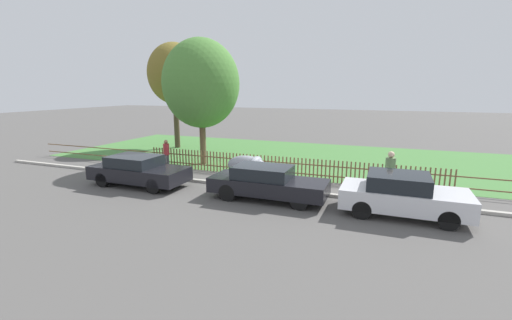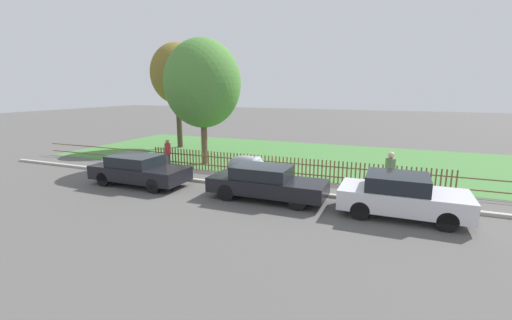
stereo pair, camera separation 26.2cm
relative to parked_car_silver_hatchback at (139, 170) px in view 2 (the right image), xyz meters
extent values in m
plane|color=#565451|center=(5.50, 1.32, -0.68)|extent=(120.00, 120.00, 0.00)
cube|color=#B2ADA3|center=(5.50, 1.42, -0.62)|extent=(31.11, 0.20, 0.12)
cube|color=#477F3D|center=(5.50, 9.06, -0.68)|extent=(31.11, 11.08, 0.01)
cube|color=brown|center=(5.50, 3.54, -0.39)|extent=(31.11, 0.03, 0.05)
cube|color=brown|center=(5.50, 3.54, 0.07)|extent=(31.11, 0.03, 0.05)
cube|color=brown|center=(-1.84, 3.52, -0.16)|extent=(0.06, 0.03, 1.05)
cube|color=brown|center=(-1.65, 3.52, -0.16)|extent=(0.06, 0.03, 1.05)
cube|color=brown|center=(-1.47, 3.52, -0.16)|extent=(0.06, 0.03, 1.05)
cube|color=brown|center=(-1.28, 3.52, -0.16)|extent=(0.06, 0.03, 1.05)
cube|color=brown|center=(-1.10, 3.52, -0.16)|extent=(0.06, 0.03, 1.05)
cube|color=brown|center=(-0.91, 3.52, -0.16)|extent=(0.06, 0.03, 1.05)
cube|color=brown|center=(-0.72, 3.52, -0.16)|extent=(0.06, 0.03, 1.05)
cube|color=brown|center=(-0.54, 3.52, -0.16)|extent=(0.06, 0.03, 1.05)
cube|color=brown|center=(-0.35, 3.52, -0.16)|extent=(0.06, 0.03, 1.05)
cube|color=brown|center=(-0.17, 3.52, -0.16)|extent=(0.06, 0.03, 1.05)
cube|color=brown|center=(0.02, 3.52, -0.16)|extent=(0.06, 0.03, 1.05)
cube|color=brown|center=(0.20, 3.52, -0.16)|extent=(0.06, 0.03, 1.05)
cube|color=brown|center=(0.39, 3.52, -0.16)|extent=(0.06, 0.03, 1.05)
cube|color=brown|center=(0.58, 3.52, -0.16)|extent=(0.06, 0.03, 1.05)
cube|color=brown|center=(0.76, 3.52, -0.16)|extent=(0.06, 0.03, 1.05)
cube|color=brown|center=(0.95, 3.52, -0.16)|extent=(0.06, 0.03, 1.05)
cube|color=brown|center=(1.13, 3.52, -0.16)|extent=(0.06, 0.03, 1.05)
cube|color=brown|center=(1.32, 3.52, -0.16)|extent=(0.06, 0.03, 1.05)
cube|color=brown|center=(1.50, 3.52, -0.16)|extent=(0.06, 0.03, 1.05)
cube|color=brown|center=(1.69, 3.52, -0.16)|extent=(0.06, 0.03, 1.05)
cube|color=brown|center=(1.88, 3.52, -0.16)|extent=(0.06, 0.03, 1.05)
cube|color=brown|center=(2.06, 3.52, -0.16)|extent=(0.06, 0.03, 1.05)
cube|color=brown|center=(2.25, 3.52, -0.16)|extent=(0.06, 0.03, 1.05)
cube|color=brown|center=(2.43, 3.52, -0.16)|extent=(0.06, 0.03, 1.05)
cube|color=brown|center=(2.62, 3.52, -0.16)|extent=(0.06, 0.03, 1.05)
cube|color=brown|center=(2.80, 3.52, -0.16)|extent=(0.06, 0.03, 1.05)
cube|color=brown|center=(2.99, 3.52, -0.16)|extent=(0.06, 0.03, 1.05)
cube|color=brown|center=(3.18, 3.52, -0.16)|extent=(0.06, 0.03, 1.05)
cube|color=brown|center=(3.36, 3.52, -0.16)|extent=(0.06, 0.03, 1.05)
cube|color=brown|center=(3.55, 3.52, -0.16)|extent=(0.06, 0.03, 1.05)
cube|color=brown|center=(3.73, 3.52, -0.16)|extent=(0.06, 0.03, 1.05)
cube|color=brown|center=(3.92, 3.52, -0.16)|extent=(0.06, 0.03, 1.05)
cube|color=brown|center=(4.10, 3.52, -0.16)|extent=(0.06, 0.03, 1.05)
cube|color=brown|center=(4.29, 3.52, -0.16)|extent=(0.06, 0.03, 1.05)
cube|color=brown|center=(4.47, 3.52, -0.16)|extent=(0.06, 0.03, 1.05)
cube|color=brown|center=(4.66, 3.52, -0.16)|extent=(0.06, 0.03, 1.05)
cube|color=brown|center=(4.85, 3.52, -0.16)|extent=(0.06, 0.03, 1.05)
cube|color=brown|center=(5.03, 3.52, -0.16)|extent=(0.06, 0.03, 1.05)
cube|color=brown|center=(5.22, 3.52, -0.16)|extent=(0.06, 0.03, 1.05)
cube|color=brown|center=(5.40, 3.52, -0.16)|extent=(0.06, 0.03, 1.05)
cube|color=brown|center=(5.59, 3.52, -0.16)|extent=(0.06, 0.03, 1.05)
cube|color=brown|center=(5.77, 3.52, -0.16)|extent=(0.06, 0.03, 1.05)
cube|color=brown|center=(5.96, 3.52, -0.16)|extent=(0.06, 0.03, 1.05)
cube|color=brown|center=(6.15, 3.52, -0.16)|extent=(0.06, 0.03, 1.05)
cube|color=brown|center=(6.33, 3.52, -0.16)|extent=(0.06, 0.03, 1.05)
cube|color=brown|center=(6.52, 3.52, -0.16)|extent=(0.06, 0.03, 1.05)
cube|color=brown|center=(6.70, 3.52, -0.16)|extent=(0.06, 0.03, 1.05)
cube|color=brown|center=(6.89, 3.52, -0.16)|extent=(0.06, 0.03, 1.05)
cube|color=brown|center=(7.07, 3.52, -0.16)|extent=(0.06, 0.03, 1.05)
cube|color=brown|center=(7.26, 3.52, -0.16)|extent=(0.06, 0.03, 1.05)
cube|color=brown|center=(7.45, 3.52, -0.16)|extent=(0.06, 0.03, 1.05)
cube|color=brown|center=(7.63, 3.52, -0.16)|extent=(0.06, 0.03, 1.05)
cube|color=brown|center=(7.82, 3.52, -0.16)|extent=(0.06, 0.03, 1.05)
cube|color=brown|center=(8.00, 3.52, -0.16)|extent=(0.06, 0.03, 1.05)
cube|color=brown|center=(8.19, 3.52, -0.16)|extent=(0.06, 0.03, 1.05)
cube|color=brown|center=(8.37, 3.52, -0.16)|extent=(0.06, 0.03, 1.05)
cube|color=brown|center=(8.56, 3.52, -0.16)|extent=(0.06, 0.03, 1.05)
cube|color=brown|center=(8.75, 3.52, -0.16)|extent=(0.06, 0.03, 1.05)
cube|color=brown|center=(8.93, 3.52, -0.16)|extent=(0.06, 0.03, 1.05)
cube|color=brown|center=(9.12, 3.52, -0.16)|extent=(0.06, 0.03, 1.05)
cube|color=brown|center=(9.30, 3.52, -0.16)|extent=(0.06, 0.03, 1.05)
cube|color=brown|center=(9.49, 3.52, -0.16)|extent=(0.06, 0.03, 1.05)
cube|color=brown|center=(9.67, 3.52, -0.16)|extent=(0.06, 0.03, 1.05)
cube|color=brown|center=(9.86, 3.52, -0.16)|extent=(0.06, 0.03, 1.05)
cube|color=brown|center=(10.05, 3.52, -0.16)|extent=(0.06, 0.03, 1.05)
cube|color=brown|center=(10.23, 3.52, -0.16)|extent=(0.06, 0.03, 1.05)
cube|color=brown|center=(10.42, 3.52, -0.16)|extent=(0.06, 0.03, 1.05)
cube|color=brown|center=(10.60, 3.52, -0.16)|extent=(0.06, 0.03, 1.05)
cube|color=brown|center=(10.79, 3.52, -0.16)|extent=(0.06, 0.03, 1.05)
cube|color=brown|center=(10.97, 3.52, -0.16)|extent=(0.06, 0.03, 1.05)
cube|color=brown|center=(11.16, 3.52, -0.16)|extent=(0.06, 0.03, 1.05)
cube|color=brown|center=(11.35, 3.52, -0.16)|extent=(0.06, 0.03, 1.05)
cube|color=brown|center=(11.53, 3.52, -0.16)|extent=(0.06, 0.03, 1.05)
cube|color=brown|center=(11.72, 3.52, -0.16)|extent=(0.06, 0.03, 1.05)
cube|color=brown|center=(11.90, 3.52, -0.16)|extent=(0.06, 0.03, 1.05)
cube|color=brown|center=(12.09, 3.52, -0.16)|extent=(0.06, 0.03, 1.05)
cube|color=brown|center=(12.27, 3.52, -0.16)|extent=(0.06, 0.03, 1.05)
cube|color=brown|center=(12.46, 3.52, -0.16)|extent=(0.06, 0.03, 1.05)
cube|color=brown|center=(12.64, 3.52, -0.16)|extent=(0.06, 0.03, 1.05)
cube|color=brown|center=(12.83, 3.52, -0.16)|extent=(0.06, 0.03, 1.05)
cube|color=black|center=(0.05, 0.00, -0.12)|extent=(4.40, 1.80, 0.59)
cube|color=black|center=(-0.17, 0.00, 0.41)|extent=(2.12, 1.60, 0.46)
cylinder|color=black|center=(1.42, 0.80, -0.37)|extent=(0.63, 0.15, 0.63)
cylinder|color=black|center=(1.40, -0.82, -0.37)|extent=(0.63, 0.15, 0.63)
cylinder|color=black|center=(-1.30, 0.82, -0.37)|extent=(0.63, 0.15, 0.63)
cylinder|color=black|center=(-1.31, -0.80, -0.37)|extent=(0.63, 0.15, 0.63)
cube|color=black|center=(6.01, 0.19, -0.13)|extent=(4.53, 1.64, 0.56)
cube|color=black|center=(5.79, 0.19, 0.39)|extent=(2.17, 1.47, 0.47)
cylinder|color=black|center=(7.41, 0.93, -0.36)|extent=(0.65, 0.14, 0.65)
cylinder|color=black|center=(7.42, -0.55, -0.36)|extent=(0.65, 0.14, 0.65)
cylinder|color=black|center=(4.61, 0.93, -0.36)|extent=(0.65, 0.14, 0.65)
cylinder|color=black|center=(4.61, -0.56, -0.36)|extent=(0.65, 0.14, 0.65)
cube|color=silver|center=(10.81, 0.21, -0.09)|extent=(4.07, 1.88, 0.66)
cube|color=black|center=(10.60, 0.22, 0.49)|extent=(1.96, 1.69, 0.50)
cylinder|color=black|center=(12.07, 1.07, -0.37)|extent=(0.62, 0.14, 0.62)
cylinder|color=black|center=(12.06, -0.65, -0.37)|extent=(0.62, 0.14, 0.62)
cylinder|color=black|center=(9.55, 1.08, -0.37)|extent=(0.62, 0.14, 0.62)
cylinder|color=black|center=(9.54, -0.64, -0.37)|extent=(0.62, 0.14, 0.62)
cylinder|color=black|center=(4.86, 2.57, -0.41)|extent=(0.54, 0.12, 0.54)
cylinder|color=black|center=(3.36, 2.63, -0.41)|extent=(0.54, 0.12, 0.54)
ellipsoid|color=gray|center=(4.11, 2.60, -0.01)|extent=(2.01, 0.82, 0.96)
ellipsoid|color=gray|center=(4.58, 2.58, 0.25)|extent=(0.50, 0.95, 0.44)
cylinder|color=#473828|center=(-4.13, 9.17, 1.36)|extent=(0.39, 0.39, 4.09)
ellipsoid|color=olive|center=(-4.13, 9.17, 4.58)|extent=(3.70, 3.70, 4.25)
cylinder|color=brown|center=(0.42, 4.99, 0.90)|extent=(0.34, 0.34, 3.16)
ellipsoid|color=#4C8438|center=(0.42, 4.99, 3.81)|extent=(4.22, 4.22, 4.85)
cylinder|color=black|center=(10.27, 2.12, -0.23)|extent=(0.17, 0.17, 0.91)
cylinder|color=black|center=(10.41, 1.90, -0.23)|extent=(0.17, 0.17, 0.91)
cylinder|color=#5B7A4C|center=(10.34, 2.01, 0.58)|extent=(0.52, 0.52, 0.72)
sphere|color=beige|center=(10.34, 2.01, 1.06)|extent=(0.25, 0.25, 0.25)
cylinder|color=slate|center=(-0.78, 3.28, -0.31)|extent=(0.14, 0.14, 0.76)
cylinder|color=slate|center=(-0.76, 3.07, -0.31)|extent=(0.14, 0.14, 0.76)
cylinder|color=#B73338|center=(-0.77, 3.17, 0.37)|extent=(0.35, 0.35, 0.60)
sphere|color=#A37556|center=(-0.77, 3.17, 0.77)|extent=(0.20, 0.20, 0.20)
camera|label=1|loc=(10.14, -11.79, 3.51)|focal=24.00mm
camera|label=2|loc=(10.39, -11.69, 3.51)|focal=24.00mm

